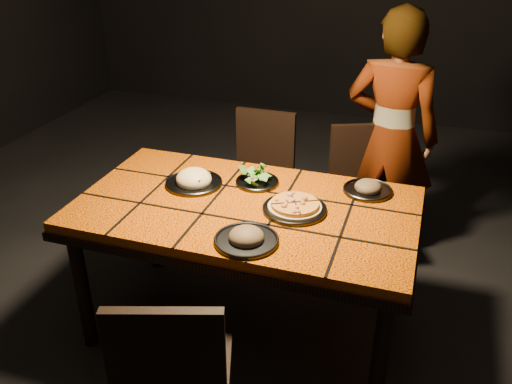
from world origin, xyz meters
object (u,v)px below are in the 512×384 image
(diner, at_px, (391,137))
(plate_pizza, at_px, (295,207))
(dining_table, at_px, (246,218))
(chair_far_left, at_px, (261,170))
(chair_far_right, at_px, (362,186))
(chair_near, at_px, (174,374))
(plate_pasta, at_px, (194,180))

(diner, distance_m, plate_pizza, 1.06)
(diner, bearing_deg, dining_table, 67.93)
(diner, bearing_deg, chair_far_left, 16.32)
(dining_table, height_order, plate_pizza, plate_pizza)
(chair_far_right, relative_size, diner, 0.55)
(chair_near, height_order, diner, diner)
(chair_near, relative_size, plate_pasta, 3.03)
(dining_table, xyz_separation_m, chair_far_left, (-0.21, 0.89, -0.18))
(chair_far_left, xyz_separation_m, diner, (0.78, 0.13, 0.28))
(chair_far_left, relative_size, plate_pasta, 2.99)
(chair_far_right, xyz_separation_m, plate_pizza, (-0.21, -0.87, 0.28))
(dining_table, bearing_deg, diner, 61.00)
(chair_near, relative_size, chair_far_right, 1.03)
(dining_table, relative_size, diner, 1.05)
(diner, distance_m, plate_pasta, 1.27)
(chair_near, height_order, chair_far_left, chair_near)
(chair_far_right, bearing_deg, chair_near, -126.07)
(plate_pasta, bearing_deg, chair_far_right, 45.42)
(chair_near, xyz_separation_m, chair_far_left, (-0.24, 1.75, -0.01))
(chair_far_right, xyz_separation_m, plate_pasta, (-0.76, -0.77, 0.29))
(plate_pizza, relative_size, plate_pasta, 1.16)
(plate_pasta, bearing_deg, plate_pizza, -10.15)
(dining_table, distance_m, diner, 1.17)
(dining_table, height_order, plate_pasta, plate_pasta)
(chair_far_right, bearing_deg, dining_table, -139.21)
(chair_far_right, bearing_deg, plate_pasta, -157.14)
(chair_far_left, distance_m, chair_far_right, 0.65)
(chair_near, distance_m, plate_pasta, 1.06)
(dining_table, bearing_deg, chair_far_right, 63.35)
(dining_table, height_order, chair_far_left, chair_far_left)
(chair_near, distance_m, chair_far_right, 1.79)
(chair_far_right, bearing_deg, diner, 26.01)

